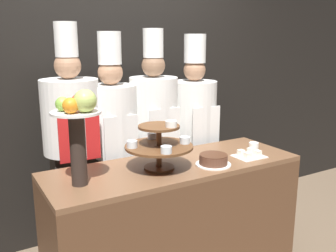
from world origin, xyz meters
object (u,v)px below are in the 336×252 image
(tiered_stand, at_px, (159,144))
(cup_white, at_px, (254,146))
(cake_round, at_px, (213,160))
(chef_center_left, at_px, (113,138))
(chef_left, at_px, (72,141))
(chef_center_right, at_px, (154,131))
(fruit_pedestal, at_px, (78,123))
(cake_square_tray, at_px, (249,154))
(chef_right, at_px, (194,128))

(tiered_stand, distance_m, cup_white, 0.87)
(cake_round, xyz_separation_m, chef_center_left, (-0.44, 0.73, 0.04))
(tiered_stand, xyz_separation_m, chef_left, (-0.40, 0.61, -0.07))
(tiered_stand, relative_size, cake_round, 1.85)
(cake_round, xyz_separation_m, chef_center_right, (-0.07, 0.73, 0.06))
(cake_round, bearing_deg, chef_center_left, 121.13)
(tiered_stand, relative_size, fruit_pedestal, 0.79)
(cake_square_tray, relative_size, chef_center_left, 0.12)
(cake_round, distance_m, chef_left, 1.06)
(tiered_stand, relative_size, cup_white, 6.02)
(cake_square_tray, bearing_deg, tiered_stand, 171.67)
(cake_round, height_order, chef_right, chef_right)
(tiered_stand, xyz_separation_m, cake_square_tray, (0.70, -0.10, -0.16))
(cup_white, height_order, chef_left, chef_left)
(cake_round, bearing_deg, tiered_stand, 162.06)
(cake_square_tray, bearing_deg, fruit_pedestal, 175.92)
(chef_center_left, relative_size, chef_center_right, 0.99)
(chef_left, bearing_deg, chef_right, 0.00)
(cup_white, distance_m, chef_center_right, 0.82)
(chef_center_left, bearing_deg, tiered_stand, -82.35)
(chef_left, bearing_deg, tiered_stand, -56.65)
(fruit_pedestal, bearing_deg, cake_round, -6.51)
(tiered_stand, xyz_separation_m, chef_right, (0.69, 0.61, -0.10))
(tiered_stand, height_order, chef_center_right, chef_center_right)
(cup_white, xyz_separation_m, cake_square_tray, (-0.17, -0.13, -0.01))
(fruit_pedestal, relative_size, chef_right, 0.33)
(cake_round, distance_m, chef_center_left, 0.85)
(chef_left, relative_size, chef_center_left, 1.04)
(cake_square_tray, distance_m, chef_center_left, 1.06)
(cake_round, bearing_deg, cup_white, 16.12)
(chef_right, bearing_deg, chef_center_left, -180.00)
(fruit_pedestal, xyz_separation_m, chef_right, (1.22, 0.63, -0.31))
(cake_round, bearing_deg, fruit_pedestal, 173.49)
(tiered_stand, bearing_deg, chef_center_left, 97.65)
(fruit_pedestal, distance_m, chef_right, 1.41)
(cake_square_tray, bearing_deg, cake_round, -177.62)
(tiered_stand, bearing_deg, chef_center_right, 64.91)
(fruit_pedestal, xyz_separation_m, chef_center_right, (0.82, 0.63, -0.29))
(cake_square_tray, bearing_deg, chef_center_left, 137.42)
(cake_round, height_order, chef_center_right, chef_center_right)
(fruit_pedestal, height_order, chef_left, chef_left)
(cup_white, relative_size, chef_left, 0.04)
(fruit_pedestal, distance_m, cake_square_tray, 1.29)
(tiered_stand, xyz_separation_m, chef_center_left, (-0.08, 0.61, -0.10))
(tiered_stand, height_order, chef_center_left, chef_center_left)
(tiered_stand, bearing_deg, cake_square_tray, -8.33)
(chef_center_left, relative_size, chef_right, 1.01)
(cup_white, bearing_deg, tiered_stand, -178.04)
(cake_square_tray, relative_size, chef_center_right, 0.12)
(tiered_stand, relative_size, chef_right, 0.26)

